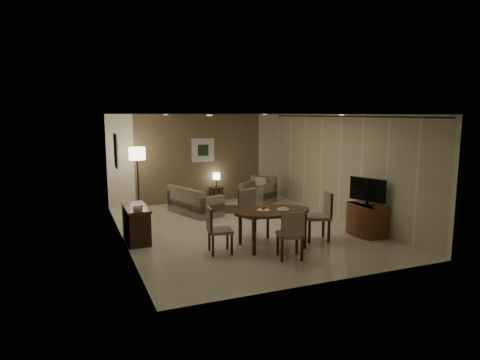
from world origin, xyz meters
name	(u,v)px	position (x,y,z in m)	size (l,w,h in m)	color
room_shell	(237,171)	(0.00, 0.40, 1.35)	(5.50, 7.00, 2.70)	beige
taupe_accent	(200,158)	(0.00, 3.48, 1.35)	(3.96, 0.03, 2.70)	brown
curtain_wall	(340,168)	(2.68, 0.00, 1.32)	(0.08, 6.70, 2.58)	beige
curtain_rod	(342,116)	(2.68, 0.00, 2.64)	(0.03, 0.03, 6.80)	black
art_back_frame	(203,150)	(0.10, 3.46, 1.60)	(0.72, 0.03, 0.72)	silver
art_back_canvas	(203,150)	(0.10, 3.44, 1.60)	(0.34, 0.01, 0.34)	black
art_left_frame	(116,151)	(-2.72, 1.20, 1.85)	(0.03, 0.60, 0.80)	silver
art_left_canvas	(117,151)	(-2.71, 1.20, 1.85)	(0.01, 0.46, 0.64)	gray
downlight_nl	(209,115)	(-1.40, -1.80, 2.69)	(0.10, 0.10, 0.01)	white
downlight_nr	(342,115)	(1.40, -1.80, 2.69)	(0.10, 0.10, 0.01)	white
downlight_fl	(165,115)	(-1.40, 1.80, 2.69)	(0.10, 0.10, 0.01)	white
downlight_fr	(265,115)	(1.40, 1.80, 2.69)	(0.10, 0.10, 0.01)	white
console_desk	(136,224)	(-2.49, 0.00, 0.38)	(0.48, 1.20, 0.75)	#482E17
telephone	(138,207)	(-2.49, -0.30, 0.80)	(0.20, 0.14, 0.09)	white
tv_cabinet	(367,220)	(2.40, -1.50, 0.35)	(0.48, 0.90, 0.70)	brown
flat_tv	(368,190)	(2.38, -1.50, 1.02)	(0.06, 0.88, 0.60)	black
dining_table	(272,228)	(0.03, -1.47, 0.38)	(1.64, 1.02, 0.77)	#482E17
chair_near	(290,234)	(0.02, -2.24, 0.47)	(0.46, 0.46, 0.94)	gray
chair_far	(254,215)	(-0.06, -0.76, 0.53)	(0.51, 0.51, 1.05)	gray
chair_left	(220,230)	(-1.09, -1.45, 0.46)	(0.45, 0.45, 0.93)	gray
chair_right	(317,216)	(1.14, -1.41, 0.53)	(0.51, 0.51, 1.05)	gray
plate_a	(263,210)	(-0.15, -1.42, 0.78)	(0.26, 0.26, 0.02)	white
plate_b	(283,209)	(0.25, -1.52, 0.78)	(0.26, 0.26, 0.02)	white
fruit_apple	(263,208)	(-0.15, -1.42, 0.83)	(0.09, 0.09, 0.09)	#983C11
napkin	(283,208)	(0.25, -1.52, 0.80)	(0.12, 0.08, 0.03)	white
round_rug	(230,209)	(0.46, 2.09, 0.01)	(1.10, 1.10, 0.01)	#3E3722
sofa	(195,200)	(-0.61, 1.94, 0.37)	(0.79, 1.58, 0.74)	gray
armchair	(258,190)	(1.57, 2.59, 0.39)	(0.88, 0.83, 0.78)	gray
side_table	(217,194)	(0.46, 3.25, 0.23)	(0.36, 0.36, 0.45)	black
table_lamp	(216,179)	(0.46, 3.25, 0.70)	(0.22, 0.22, 0.50)	#FFEAC1
floor_lamp	(138,179)	(-1.98, 2.90, 0.90)	(0.45, 0.45, 1.79)	#FFE5B7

